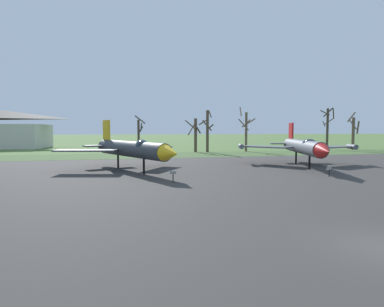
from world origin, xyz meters
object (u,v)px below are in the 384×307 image
(jet_fighter_rear_center, at_px, (303,147))
(jet_fighter_rear_left, at_px, (131,149))
(info_placard_rear_left, at_px, (173,175))
(info_placard_rear_center, at_px, (329,170))

(jet_fighter_rear_center, height_order, jet_fighter_rear_left, jet_fighter_rear_left)
(jet_fighter_rear_left, bearing_deg, info_placard_rear_left, -71.89)
(jet_fighter_rear_center, xyz_separation_m, info_placard_rear_left, (-16.32, -8.06, -1.67))
(jet_fighter_rear_center, distance_m, info_placard_rear_center, 8.54)
(info_placard_rear_left, bearing_deg, info_placard_rear_center, 0.06)
(jet_fighter_rear_center, xyz_separation_m, jet_fighter_rear_left, (-19.02, 0.18, 0.01))
(jet_fighter_rear_center, bearing_deg, jet_fighter_rear_left, 179.45)
(jet_fighter_rear_center, bearing_deg, info_placard_rear_center, -106.18)
(jet_fighter_rear_center, relative_size, info_placard_rear_center, 15.62)
(jet_fighter_rear_center, relative_size, jet_fighter_rear_left, 1.04)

